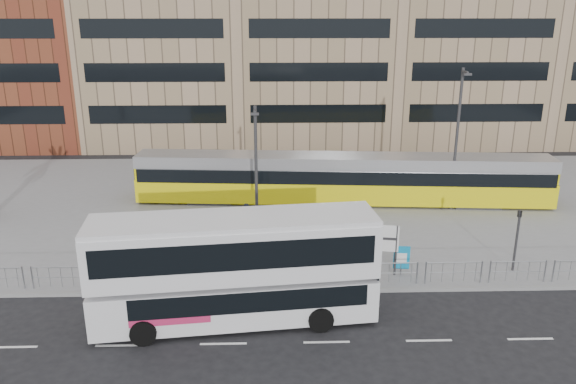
{
  "coord_description": "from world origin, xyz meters",
  "views": [
    {
      "loc": [
        -0.03,
        -22.82,
        12.26
      ],
      "look_at": [
        0.78,
        6.0,
        2.89
      ],
      "focal_mm": 35.0,
      "sensor_mm": 36.0,
      "label": 1
    }
  ],
  "objects_px": {
    "traffic_light_west": "(137,236)",
    "lamp_post_west": "(256,163)",
    "station_sign": "(376,240)",
    "ad_panel": "(402,258)",
    "pedestrian": "(248,218)",
    "tram": "(342,179)",
    "traffic_light_east": "(517,233)",
    "lamp_post_east": "(457,135)",
    "double_decker_bus": "(235,266)"
  },
  "relations": [
    {
      "from": "lamp_post_east",
      "to": "lamp_post_west",
      "type": "bearing_deg",
      "value": -165.99
    },
    {
      "from": "traffic_light_east",
      "to": "lamp_post_east",
      "type": "distance_m",
      "value": 9.36
    },
    {
      "from": "pedestrian",
      "to": "double_decker_bus",
      "type": "bearing_deg",
      "value": -162.43
    },
    {
      "from": "traffic_light_east",
      "to": "lamp_post_east",
      "type": "bearing_deg",
      "value": 68.94
    },
    {
      "from": "ad_panel",
      "to": "traffic_light_west",
      "type": "xyz_separation_m",
      "value": [
        -12.55,
        0.35,
        1.13
      ]
    },
    {
      "from": "double_decker_bus",
      "to": "traffic_light_west",
      "type": "distance_m",
      "value": 6.38
    },
    {
      "from": "traffic_light_west",
      "to": "ad_panel",
      "type": "bearing_deg",
      "value": 9.25
    },
    {
      "from": "ad_panel",
      "to": "lamp_post_east",
      "type": "relative_size",
      "value": 0.16
    },
    {
      "from": "traffic_light_west",
      "to": "lamp_post_east",
      "type": "xyz_separation_m",
      "value": [
        17.78,
        8.82,
        2.84
      ]
    },
    {
      "from": "tram",
      "to": "pedestrian",
      "type": "relative_size",
      "value": 15.88
    },
    {
      "from": "traffic_light_west",
      "to": "lamp_post_west",
      "type": "height_order",
      "value": "lamp_post_west"
    },
    {
      "from": "station_sign",
      "to": "pedestrian",
      "type": "height_order",
      "value": "station_sign"
    },
    {
      "from": "station_sign",
      "to": "traffic_light_west",
      "type": "xyz_separation_m",
      "value": [
        -11.28,
        0.22,
        0.24
      ]
    },
    {
      "from": "tram",
      "to": "traffic_light_west",
      "type": "height_order",
      "value": "tram"
    },
    {
      "from": "traffic_light_west",
      "to": "traffic_light_east",
      "type": "distance_m",
      "value": 18.12
    },
    {
      "from": "tram",
      "to": "lamp_post_east",
      "type": "bearing_deg",
      "value": -9.08
    },
    {
      "from": "ad_panel",
      "to": "traffic_light_west",
      "type": "relative_size",
      "value": 0.47
    },
    {
      "from": "tram",
      "to": "traffic_light_east",
      "type": "height_order",
      "value": "tram"
    },
    {
      "from": "tram",
      "to": "ad_panel",
      "type": "bearing_deg",
      "value": -77.48
    },
    {
      "from": "double_decker_bus",
      "to": "ad_panel",
      "type": "distance_m",
      "value": 8.67
    },
    {
      "from": "traffic_light_east",
      "to": "station_sign",
      "type": "bearing_deg",
      "value": 157.84
    },
    {
      "from": "station_sign",
      "to": "ad_panel",
      "type": "height_order",
      "value": "station_sign"
    },
    {
      "from": "station_sign",
      "to": "lamp_post_east",
      "type": "xyz_separation_m",
      "value": [
        6.5,
        9.04,
        3.08
      ]
    },
    {
      "from": "ad_panel",
      "to": "lamp_post_west",
      "type": "height_order",
      "value": "lamp_post_west"
    },
    {
      "from": "lamp_post_east",
      "to": "station_sign",
      "type": "bearing_deg",
      "value": -125.7
    },
    {
      "from": "ad_panel",
      "to": "traffic_light_east",
      "type": "height_order",
      "value": "traffic_light_east"
    },
    {
      "from": "double_decker_bus",
      "to": "pedestrian",
      "type": "bearing_deg",
      "value": 83.0
    },
    {
      "from": "ad_panel",
      "to": "traffic_light_east",
      "type": "relative_size",
      "value": 0.47
    },
    {
      "from": "traffic_light_east",
      "to": "lamp_post_west",
      "type": "height_order",
      "value": "lamp_post_west"
    },
    {
      "from": "traffic_light_east",
      "to": "double_decker_bus",
      "type": "bearing_deg",
      "value": 173.59
    },
    {
      "from": "double_decker_bus",
      "to": "tram",
      "type": "bearing_deg",
      "value": 60.78
    },
    {
      "from": "pedestrian",
      "to": "traffic_light_west",
      "type": "xyz_separation_m",
      "value": [
        -4.98,
        -5.31,
        1.12
      ]
    },
    {
      "from": "double_decker_bus",
      "to": "traffic_light_west",
      "type": "bearing_deg",
      "value": 133.54
    },
    {
      "from": "traffic_light_east",
      "to": "lamp_post_west",
      "type": "distance_m",
      "value": 14.05
    },
    {
      "from": "double_decker_bus",
      "to": "traffic_light_west",
      "type": "height_order",
      "value": "double_decker_bus"
    },
    {
      "from": "tram",
      "to": "ad_panel",
      "type": "height_order",
      "value": "tram"
    },
    {
      "from": "ad_panel",
      "to": "lamp_post_east",
      "type": "xyz_separation_m",
      "value": [
        5.23,
        9.17,
        3.97
      ]
    },
    {
      "from": "double_decker_bus",
      "to": "tram",
      "type": "relative_size",
      "value": 0.43
    },
    {
      "from": "lamp_post_west",
      "to": "double_decker_bus",
      "type": "bearing_deg",
      "value": -93.64
    },
    {
      "from": "traffic_light_west",
      "to": "lamp_post_west",
      "type": "xyz_separation_m",
      "value": [
        5.5,
        5.75,
        1.97
      ]
    },
    {
      "from": "traffic_light_west",
      "to": "tram",
      "type": "bearing_deg",
      "value": 54.34
    },
    {
      "from": "lamp_post_west",
      "to": "lamp_post_east",
      "type": "relative_size",
      "value": 0.81
    },
    {
      "from": "traffic_light_west",
      "to": "traffic_light_east",
      "type": "height_order",
      "value": "same"
    },
    {
      "from": "tram",
      "to": "traffic_light_west",
      "type": "relative_size",
      "value": 8.72
    },
    {
      "from": "pedestrian",
      "to": "lamp_post_east",
      "type": "xyz_separation_m",
      "value": [
        12.8,
        3.5,
        3.96
      ]
    },
    {
      "from": "tram",
      "to": "lamp_post_east",
      "type": "distance_m",
      "value": 7.68
    },
    {
      "from": "tram",
      "to": "traffic_light_east",
      "type": "xyz_separation_m",
      "value": [
        7.12,
        -10.53,
        0.38
      ]
    },
    {
      "from": "ad_panel",
      "to": "traffic_light_east",
      "type": "bearing_deg",
      "value": 8.67
    },
    {
      "from": "tram",
      "to": "pedestrian",
      "type": "height_order",
      "value": "tram"
    },
    {
      "from": "station_sign",
      "to": "ad_panel",
      "type": "relative_size",
      "value": 1.73
    }
  ]
}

